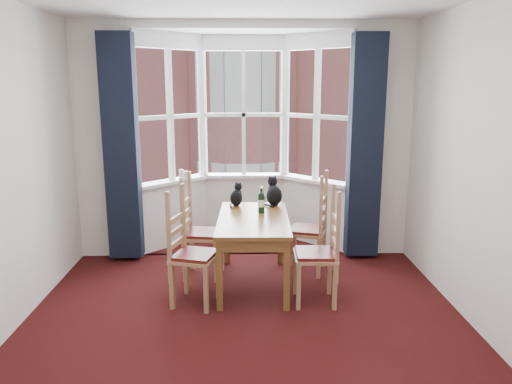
{
  "coord_description": "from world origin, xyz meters",
  "views": [
    {
      "loc": [
        -0.02,
        -3.71,
        2.1
      ],
      "look_at": [
        0.11,
        1.05,
        1.05
      ],
      "focal_mm": 35.0,
      "sensor_mm": 36.0,
      "label": 1
    }
  ],
  "objects_px": {
    "chair_right_near": "(325,256)",
    "cat_right": "(274,194)",
    "chair_left_near": "(186,256)",
    "wine_bottle": "(261,201)",
    "candle_tall": "(182,175)",
    "chair_left_far": "(195,235)",
    "candle_short": "(186,175)",
    "cat_left": "(236,197)",
    "dining_table": "(253,226)",
    "chair_right_far": "(315,232)"
  },
  "relations": [
    {
      "from": "chair_right_near",
      "to": "cat_right",
      "type": "distance_m",
      "value": 1.15
    },
    {
      "from": "chair_left_near",
      "to": "wine_bottle",
      "type": "relative_size",
      "value": 3.27
    },
    {
      "from": "chair_left_near",
      "to": "candle_tall",
      "type": "height_order",
      "value": "candle_tall"
    },
    {
      "from": "candle_tall",
      "to": "chair_left_far",
      "type": "bearing_deg",
      "value": -76.47
    },
    {
      "from": "candle_short",
      "to": "cat_right",
      "type": "bearing_deg",
      "value": -37.26
    },
    {
      "from": "cat_left",
      "to": "candle_tall",
      "type": "height_order",
      "value": "candle_tall"
    },
    {
      "from": "cat_left",
      "to": "cat_right",
      "type": "distance_m",
      "value": 0.43
    },
    {
      "from": "dining_table",
      "to": "cat_left",
      "type": "bearing_deg",
      "value": 108.86
    },
    {
      "from": "chair_right_near",
      "to": "wine_bottle",
      "type": "height_order",
      "value": "wine_bottle"
    },
    {
      "from": "chair_left_far",
      "to": "candle_short",
      "type": "xyz_separation_m",
      "value": [
        -0.21,
        1.11,
        0.45
      ]
    },
    {
      "from": "chair_right_near",
      "to": "cat_left",
      "type": "distance_m",
      "value": 1.36
    },
    {
      "from": "chair_left_far",
      "to": "chair_right_far",
      "type": "distance_m",
      "value": 1.33
    },
    {
      "from": "wine_bottle",
      "to": "candle_tall",
      "type": "height_order",
      "value": "wine_bottle"
    },
    {
      "from": "dining_table",
      "to": "chair_left_far",
      "type": "distance_m",
      "value": 0.7
    },
    {
      "from": "chair_right_near",
      "to": "cat_right",
      "type": "xyz_separation_m",
      "value": [
        -0.43,
        1.0,
        0.39
      ]
    },
    {
      "from": "chair_right_near",
      "to": "candle_short",
      "type": "height_order",
      "value": "candle_short"
    },
    {
      "from": "chair_right_near",
      "to": "cat_left",
      "type": "relative_size",
      "value": 3.38
    },
    {
      "from": "cat_left",
      "to": "candle_short",
      "type": "distance_m",
      "value": 1.07
    },
    {
      "from": "chair_right_near",
      "to": "candle_tall",
      "type": "relative_size",
      "value": 6.7
    },
    {
      "from": "chair_right_far",
      "to": "cat_right",
      "type": "height_order",
      "value": "cat_right"
    },
    {
      "from": "cat_right",
      "to": "candle_short",
      "type": "height_order",
      "value": "cat_right"
    },
    {
      "from": "chair_left_near",
      "to": "chair_right_near",
      "type": "xyz_separation_m",
      "value": [
        1.33,
        -0.03,
        0.0
      ]
    },
    {
      "from": "dining_table",
      "to": "cat_left",
      "type": "height_order",
      "value": "cat_left"
    },
    {
      "from": "wine_bottle",
      "to": "candle_short",
      "type": "bearing_deg",
      "value": 128.56
    },
    {
      "from": "dining_table",
      "to": "chair_left_near",
      "type": "bearing_deg",
      "value": -146.57
    },
    {
      "from": "cat_left",
      "to": "wine_bottle",
      "type": "relative_size",
      "value": 0.97
    },
    {
      "from": "chair_left_near",
      "to": "wine_bottle",
      "type": "distance_m",
      "value": 1.05
    },
    {
      "from": "dining_table",
      "to": "candle_short",
      "type": "xyz_separation_m",
      "value": [
        -0.84,
        1.36,
        0.29
      ]
    },
    {
      "from": "chair_right_near",
      "to": "wine_bottle",
      "type": "bearing_deg",
      "value": 131.77
    },
    {
      "from": "chair_right_near",
      "to": "cat_right",
      "type": "relative_size",
      "value": 2.68
    },
    {
      "from": "chair_right_far",
      "to": "candle_tall",
      "type": "relative_size",
      "value": 6.7
    },
    {
      "from": "dining_table",
      "to": "cat_right",
      "type": "height_order",
      "value": "cat_right"
    },
    {
      "from": "cat_left",
      "to": "cat_right",
      "type": "relative_size",
      "value": 0.79
    },
    {
      "from": "candle_tall",
      "to": "candle_short",
      "type": "xyz_separation_m",
      "value": [
        0.05,
        0.03,
        -0.01
      ]
    },
    {
      "from": "cat_left",
      "to": "cat_right",
      "type": "bearing_deg",
      "value": 1.35
    },
    {
      "from": "chair_right_near",
      "to": "cat_left",
      "type": "height_order",
      "value": "cat_left"
    },
    {
      "from": "candle_tall",
      "to": "candle_short",
      "type": "relative_size",
      "value": 1.24
    },
    {
      "from": "chair_left_near",
      "to": "cat_left",
      "type": "xyz_separation_m",
      "value": [
        0.48,
        0.96,
        0.36
      ]
    },
    {
      "from": "dining_table",
      "to": "cat_left",
      "type": "relative_size",
      "value": 5.04
    },
    {
      "from": "chair_right_near",
      "to": "chair_left_far",
      "type": "bearing_deg",
      "value": 151.42
    },
    {
      "from": "dining_table",
      "to": "candle_tall",
      "type": "distance_m",
      "value": 1.63
    },
    {
      "from": "cat_right",
      "to": "wine_bottle",
      "type": "height_order",
      "value": "cat_right"
    },
    {
      "from": "chair_right_far",
      "to": "chair_left_near",
      "type": "bearing_deg",
      "value": -150.6
    },
    {
      "from": "chair_left_near",
      "to": "cat_right",
      "type": "height_order",
      "value": "cat_right"
    },
    {
      "from": "wine_bottle",
      "to": "candle_tall",
      "type": "relative_size",
      "value": 2.05
    },
    {
      "from": "chair_right_near",
      "to": "cat_left",
      "type": "bearing_deg",
      "value": 130.99
    },
    {
      "from": "dining_table",
      "to": "chair_right_far",
      "type": "relative_size",
      "value": 1.49
    },
    {
      "from": "candle_tall",
      "to": "chair_right_far",
      "type": "bearing_deg",
      "value": -32.43
    },
    {
      "from": "chair_right_near",
      "to": "candle_tall",
      "type": "bearing_deg",
      "value": 131.21
    },
    {
      "from": "candle_short",
      "to": "chair_left_far",
      "type": "bearing_deg",
      "value": -79.49
    }
  ]
}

